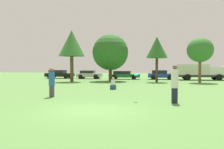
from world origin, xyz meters
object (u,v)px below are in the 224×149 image
tree_3 (200,50)px  parked_car_green (124,75)px  tree_0 (72,44)px  person_catcher (175,84)px  parked_car_silver (89,74)px  bystander_sitting (113,84)px  parked_car_black (59,74)px  delivery_truck_white (199,71)px  parked_car_blue (161,75)px  person_thrower (52,82)px  tree_2 (157,48)px  frisbee (136,75)px  tree_1 (110,52)px

tree_3 → parked_car_green: bearing=149.8°
tree_0 → parked_car_green: bearing=53.0°
person_catcher → parked_car_silver: size_ratio=0.49×
bystander_sitting → parked_car_black: bearing=127.0°
parked_car_green → delivery_truck_white: bearing=-2.3°
bystander_sitting → parked_car_blue: size_ratio=0.25×
parked_car_black → delivery_truck_white: size_ratio=0.67×
bystander_sitting → tree_3: (8.24, 9.85, 3.36)m
person_catcher → parked_car_green: person_catcher is taller
parked_car_green → parked_car_blue: bearing=1.7°
person_thrower → tree_0: bearing=114.3°
tree_2 → parked_car_blue: 7.10m
bystander_sitting → tree_0: (-6.86, 8.39, 4.27)m
frisbee → parked_car_green: bearing=100.4°
parked_car_blue → frisbee: bearing=-97.0°
person_thrower → parked_car_black: 23.14m
person_catcher → tree_2: 16.33m
parked_car_blue → tree_0: bearing=-147.9°
tree_3 → tree_1: bearing=175.7°
tree_2 → parked_car_silver: size_ratio=1.40×
tree_3 → parked_car_green: size_ratio=1.12×
person_catcher → parked_car_green: bearing=-67.5°
delivery_truck_white → tree_3: bearing=-101.5°
person_catcher → tree_3: (3.86, 16.07, 2.79)m
person_catcher → tree_2: size_ratio=0.35×
person_thrower → bystander_sitting: size_ratio=1.78×
frisbee → tree_1: tree_1 is taller
parked_car_green → person_catcher: bearing=-78.1°
frisbee → tree_3: tree_3 is taller
tree_3 → tree_2: bearing=-179.1°
parked_car_green → tree_3: bearing=-33.4°
tree_3 → parked_car_blue: (-4.37, 6.13, -3.05)m
tree_0 → parked_car_black: (-5.13, 7.51, -3.97)m
person_thrower → frisbee: (5.13, -0.43, 0.50)m
person_catcher → tree_3: tree_3 is taller
parked_car_silver → parked_car_blue: 10.85m
tree_2 → delivery_truck_white: tree_2 is taller
tree_0 → parked_car_blue: tree_0 is taller
tree_3 → parked_car_silver: size_ratio=1.34×
parked_car_black → parked_car_green: (10.50, -0.38, -0.05)m
tree_1 → parked_car_silver: bearing=131.3°
bystander_sitting → tree_3: bearing=50.1°
parked_car_silver → tree_3: bearing=-24.3°
frisbee → delivery_truck_white: 22.42m
parked_car_black → bystander_sitting: bearing=-56.2°
delivery_truck_white → parked_car_blue: bearing=173.5°
frisbee → tree_1: (-4.93, 16.38, 2.28)m
tree_3 → parked_car_silver: tree_3 is taller
frisbee → tree_3: (5.82, 15.58, 2.36)m
bystander_sitting → parked_car_silver: size_ratio=0.26×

